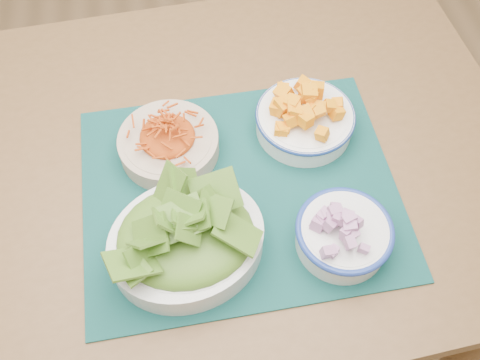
# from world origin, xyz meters

# --- Properties ---
(ground) EXTENTS (4.00, 4.00, 0.00)m
(ground) POSITION_xyz_m (0.00, 0.00, 0.00)
(ground) COLOR #AB8153
(ground) RESTS_ON ground
(table) EXTENTS (1.27, 0.89, 0.75)m
(table) POSITION_xyz_m (-0.12, -0.27, 0.65)
(table) COLOR brown
(table) RESTS_ON ground
(placemat) EXTENTS (0.53, 0.43, 0.00)m
(placemat) POSITION_xyz_m (-0.03, -0.35, 0.75)
(placemat) COLOR #082C2B
(placemat) RESTS_ON table
(carrot_bowl) EXTENTS (0.22, 0.22, 0.07)m
(carrot_bowl) POSITION_xyz_m (-0.14, -0.25, 0.79)
(carrot_bowl) COLOR #C4AC92
(carrot_bowl) RESTS_ON placemat
(squash_bowl) EXTENTS (0.21, 0.21, 0.09)m
(squash_bowl) POSITION_xyz_m (0.10, -0.24, 0.79)
(squash_bowl) COLOR white
(squash_bowl) RESTS_ON placemat
(lettuce_bowl) EXTENTS (0.28, 0.26, 0.11)m
(lettuce_bowl) POSITION_xyz_m (-0.13, -0.45, 0.80)
(lettuce_bowl) COLOR silver
(lettuce_bowl) RESTS_ON placemat
(onion_bowl) EXTENTS (0.15, 0.15, 0.07)m
(onion_bowl) POSITION_xyz_m (0.11, -0.47, 0.79)
(onion_bowl) COLOR silver
(onion_bowl) RESTS_ON placemat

